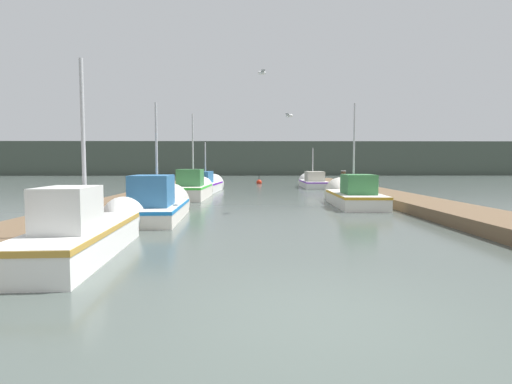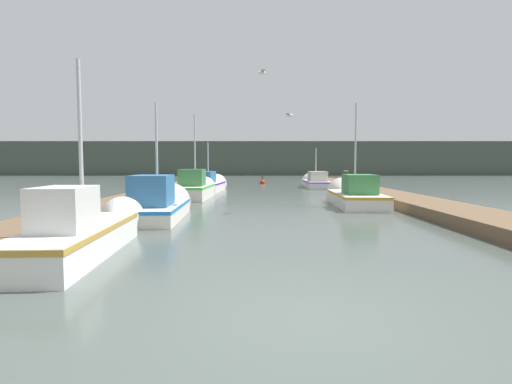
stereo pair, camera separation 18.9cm
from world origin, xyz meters
name	(u,v)px [view 2 (the right image)]	position (x,y,z in m)	size (l,w,h in m)	color
ground_plane	(308,317)	(0.00, 0.00, 0.00)	(200.00, 200.00, 0.00)	#47514C
dock_left	(151,195)	(-6.07, 16.00, 0.19)	(2.21, 40.00, 0.38)	brown
dock_right	(384,195)	(6.07, 16.00, 0.19)	(2.21, 40.00, 0.38)	brown
distant_shore_ridge	(258,159)	(0.00, 64.80, 2.64)	(120.00, 16.00, 5.28)	#424C42
fishing_boat_0	(87,230)	(-4.24, 3.76, 0.43)	(1.60, 5.60, 4.26)	silver
fishing_boat_1	(157,204)	(-4.00, 8.97, 0.44)	(1.92, 5.20, 4.42)	silver
fishing_boat_2	(352,195)	(3.71, 13.16, 0.43)	(1.98, 5.74, 5.01)	silver
fishing_boat_3	(195,188)	(-3.90, 16.89, 0.50)	(1.71, 5.23, 4.85)	silver
fishing_boat_4	(208,185)	(-3.79, 22.05, 0.43)	(2.05, 6.09, 3.72)	silver
fishing_boat_5	(314,182)	(4.02, 26.86, 0.40)	(1.75, 6.32, 3.56)	silver
mooring_piling_0	(345,181)	(5.14, 20.94, 0.70)	(0.33, 0.33, 1.39)	#473523
mooring_piling_1	(130,196)	(-5.10, 9.48, 0.70)	(0.28, 0.28, 1.39)	#473523
channel_buoy	(261,182)	(-0.06, 31.66, 0.14)	(0.50, 0.50, 1.00)	red
seagull_lead	(288,115)	(0.62, 10.52, 3.66)	(0.32, 0.55, 0.12)	white
seagull_1	(260,73)	(-0.46, 8.76, 4.85)	(0.30, 0.56, 0.12)	white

